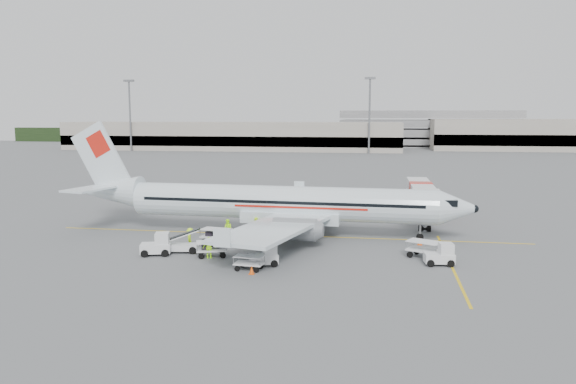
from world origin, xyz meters
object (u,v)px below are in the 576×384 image
object	(u,v)px
tug_mid	(263,255)
tug_aft	(156,244)
jet_bridge	(420,202)
tug_fore	(439,254)
aircraft	(281,180)
belt_loader	(179,237)

from	to	relation	value
tug_mid	tug_aft	bearing A→B (deg)	149.93
tug_mid	jet_bridge	bearing A→B (deg)	38.69
jet_bridge	tug_fore	bearing A→B (deg)	-90.19
aircraft	tug_aft	world-z (taller)	aircraft
tug_aft	tug_fore	bearing A→B (deg)	-13.96
tug_fore	tug_aft	xyz separation A→B (m)	(-21.94, -0.62, 0.07)
tug_fore	belt_loader	bearing A→B (deg)	171.41
jet_bridge	belt_loader	bearing A→B (deg)	-140.30
aircraft	tug_fore	distance (m)	16.59
belt_loader	tug_mid	size ratio (longest dim) A/B	2.14
aircraft	jet_bridge	bearing A→B (deg)	37.52
jet_bridge	tug_mid	bearing A→B (deg)	-122.73
tug_aft	jet_bridge	bearing A→B (deg)	25.09
aircraft	jet_bridge	world-z (taller)	aircraft
aircraft	belt_loader	distance (m)	11.37
jet_bridge	tug_fore	size ratio (longest dim) A/B	7.21
tug_fore	tug_mid	world-z (taller)	tug_fore
tug_fore	tug_aft	world-z (taller)	tug_aft
aircraft	tug_aft	xyz separation A→B (m)	(-8.50, -9.33, -4.24)
belt_loader	tug_mid	bearing A→B (deg)	-29.39
tug_mid	belt_loader	bearing A→B (deg)	139.19
belt_loader	tug_fore	xyz separation A→B (m)	(20.45, -0.66, -0.39)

